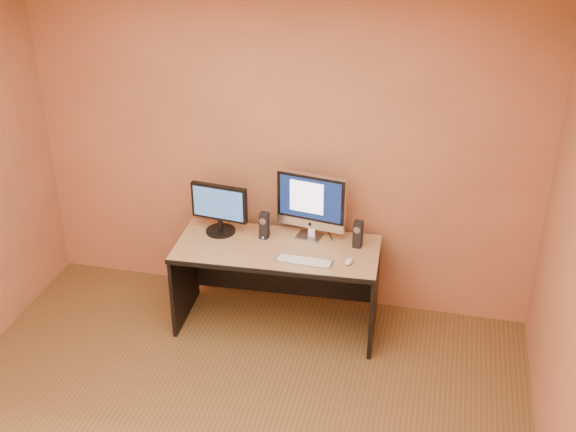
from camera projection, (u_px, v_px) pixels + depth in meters
The scene contains 11 objects.
walls at pixel (193, 291), 3.84m from camera, with size 4.00×4.00×2.60m, color #AD6B45, non-canonical shape.
ceiling at pixel (175, 50), 3.24m from camera, with size 4.00×4.00×0.00m, color white.
desk at pixel (277, 287), 5.59m from camera, with size 1.53×0.67×0.71m, color tan, non-canonical shape.
imac at pixel (310, 207), 5.44m from camera, with size 0.55×0.20×0.53m, color #B8B9BD, non-canonical shape.
second_monitor at pixel (220, 209), 5.54m from camera, with size 0.46×0.23×0.40m, color black, non-canonical shape.
speaker_left at pixel (264, 225), 5.51m from camera, with size 0.07×0.07×0.21m, color black, non-canonical shape.
speaker_right at pixel (358, 234), 5.39m from camera, with size 0.07×0.07×0.21m, color black, non-canonical shape.
keyboard at pixel (304, 261), 5.23m from camera, with size 0.41×0.11×0.02m, color #B1B0B5.
mouse at pixel (349, 261), 5.21m from camera, with size 0.06×0.10×0.03m, color silver.
cable_a at pixel (329, 234), 5.60m from camera, with size 0.01×0.01×0.21m, color black.
cable_b at pixel (307, 231), 5.64m from camera, with size 0.01×0.01×0.17m, color black.
Camera 1 is at (1.23, -3.01, 3.45)m, focal length 45.00 mm.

